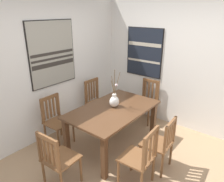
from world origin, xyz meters
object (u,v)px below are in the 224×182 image
at_px(painting_on_side_wall, 144,52).
at_px(chair_2, 56,119).
at_px(chair_1, 96,100).
at_px(chair_4, 160,143).
at_px(chair_5, 140,157).
at_px(centerpiece_vase, 114,101).
at_px(dining_table, 113,114).
at_px(chair_3, 57,158).
at_px(chair_0, 147,100).
at_px(painting_on_back_wall, 52,54).

bearing_deg(painting_on_side_wall, chair_2, 163.40).
xyz_separation_m(chair_1, chair_4, (-0.54, -1.81, -0.02)).
bearing_deg(painting_on_side_wall, chair_5, -149.37).
bearing_deg(centerpiece_vase, chair_2, 126.42).
bearing_deg(dining_table, chair_2, 122.56).
xyz_separation_m(dining_table, chair_2, (-0.56, 0.88, -0.16)).
height_order(chair_3, painting_on_side_wall, painting_on_side_wall).
relative_size(chair_3, chair_4, 1.02).
height_order(chair_0, chair_1, chair_1).
bearing_deg(dining_table, painting_on_side_wall, 11.07).
bearing_deg(chair_2, chair_3, -126.66).
relative_size(centerpiece_vase, chair_2, 0.76).
distance_m(dining_table, chair_3, 1.24).
bearing_deg(chair_1, centerpiece_vase, -117.62).
height_order(centerpiece_vase, chair_0, centerpiece_vase).
xyz_separation_m(dining_table, chair_1, (0.51, 0.88, -0.15)).
height_order(centerpiece_vase, chair_1, centerpiece_vase).
xyz_separation_m(chair_1, painting_on_back_wall, (-0.78, 0.32, 1.10)).
distance_m(chair_0, chair_5, 1.97).
xyz_separation_m(centerpiece_vase, chair_2, (-0.63, 0.85, -0.39)).
xyz_separation_m(dining_table, centerpiece_vase, (0.07, 0.03, 0.22)).
distance_m(chair_0, chair_1, 1.12).
relative_size(chair_1, chair_3, 1.06).
bearing_deg(painting_on_side_wall, dining_table, -168.93).
height_order(dining_table, chair_5, chair_5).
distance_m(centerpiece_vase, painting_on_side_wall, 1.52).
relative_size(chair_1, chair_2, 1.04).
relative_size(dining_table, painting_on_side_wall, 1.53).
relative_size(chair_0, chair_1, 0.97).
relative_size(chair_4, painting_on_side_wall, 0.83).
distance_m(chair_2, painting_on_back_wall, 1.19).
relative_size(chair_4, painting_on_back_wall, 0.74).
height_order(dining_table, chair_4, chair_4).
bearing_deg(centerpiece_vase, painting_on_back_wall, 105.99).
distance_m(centerpiece_vase, chair_3, 1.35).
height_order(centerpiece_vase, chair_3, centerpiece_vase).
bearing_deg(painting_on_back_wall, chair_5, -96.63).
bearing_deg(chair_2, chair_4, -73.47).
xyz_separation_m(chair_3, chair_5, (0.72, -0.85, -0.00)).
bearing_deg(painting_on_back_wall, chair_0, -37.80).
relative_size(dining_table, chair_1, 1.71).
xyz_separation_m(chair_0, chair_3, (-2.47, -0.05, -0.00)).
bearing_deg(dining_table, chair_0, 1.29).
height_order(chair_4, painting_on_side_wall, painting_on_side_wall).
bearing_deg(chair_2, dining_table, -57.44).
xyz_separation_m(chair_1, chair_3, (-1.74, -0.90, -0.02)).
height_order(centerpiece_vase, painting_on_back_wall, painting_on_back_wall).
relative_size(chair_3, painting_on_side_wall, 0.85).
distance_m(chair_0, chair_2, 1.99).
xyz_separation_m(centerpiece_vase, painting_on_side_wall, (1.37, 0.25, 0.60)).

